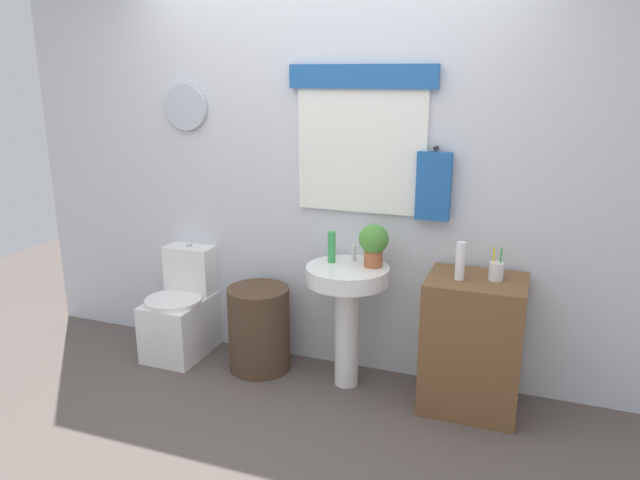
% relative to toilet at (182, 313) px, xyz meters
% --- Properties ---
extents(ground_plane, '(8.00, 8.00, 0.00)m').
position_rel_toilet_xyz_m(ground_plane, '(0.97, -0.88, -0.29)').
color(ground_plane, '#564C47').
extents(back_wall, '(4.40, 0.18, 2.60)m').
position_rel_toilet_xyz_m(back_wall, '(0.97, 0.26, 1.02)').
color(back_wall, silver).
rests_on(back_wall, ground_plane).
extents(toilet, '(0.38, 0.51, 0.75)m').
position_rel_toilet_xyz_m(toilet, '(0.00, 0.00, 0.00)').
color(toilet, white).
rests_on(toilet, ground_plane).
extents(laundry_hamper, '(0.40, 0.40, 0.56)m').
position_rel_toilet_xyz_m(laundry_hamper, '(0.61, -0.03, -0.01)').
color(laundry_hamper, '#4C3828').
rests_on(laundry_hamper, ground_plane).
extents(pedestal_sink, '(0.50, 0.50, 0.77)m').
position_rel_toilet_xyz_m(pedestal_sink, '(1.21, -0.03, 0.29)').
color(pedestal_sink, white).
rests_on(pedestal_sink, ground_plane).
extents(faucet, '(0.03, 0.03, 0.10)m').
position_rel_toilet_xyz_m(faucet, '(1.21, 0.09, 0.54)').
color(faucet, silver).
rests_on(faucet, pedestal_sink).
extents(wooden_cabinet, '(0.54, 0.44, 0.79)m').
position_rel_toilet_xyz_m(wooden_cabinet, '(1.96, -0.03, 0.11)').
color(wooden_cabinet, brown).
rests_on(wooden_cabinet, ground_plane).
extents(soap_bottle, '(0.05, 0.05, 0.19)m').
position_rel_toilet_xyz_m(soap_bottle, '(1.09, 0.02, 0.58)').
color(soap_bottle, green).
rests_on(soap_bottle, pedestal_sink).
extents(potted_plant, '(0.18, 0.18, 0.26)m').
position_rel_toilet_xyz_m(potted_plant, '(1.35, 0.03, 0.64)').
color(potted_plant, '#AD5B38').
rests_on(potted_plant, pedestal_sink).
extents(lotion_bottle, '(0.05, 0.05, 0.21)m').
position_rel_toilet_xyz_m(lotion_bottle, '(1.87, -0.07, 0.61)').
color(lotion_bottle, white).
rests_on(lotion_bottle, wooden_cabinet).
extents(toothbrush_cup, '(0.08, 0.08, 0.19)m').
position_rel_toilet_xyz_m(toothbrush_cup, '(2.06, -0.01, 0.56)').
color(toothbrush_cup, silver).
rests_on(toothbrush_cup, wooden_cabinet).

